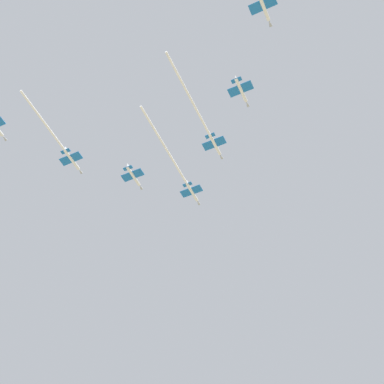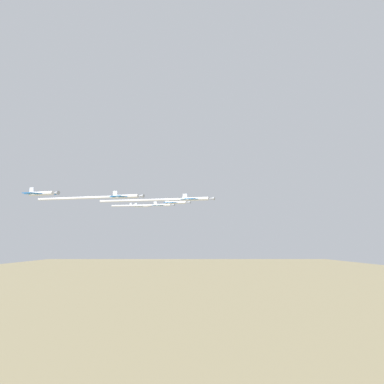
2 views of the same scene
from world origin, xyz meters
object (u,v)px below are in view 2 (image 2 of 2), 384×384
at_px(jet_center_rear, 142,206).
at_px(jet_starboard_inner, 98,197).
at_px(jet_lead, 165,200).
at_px(jet_port_inner, 176,203).
at_px(jet_port_outer, 149,205).
at_px(jet_starboard_trail, 136,206).
at_px(jet_starboard_outer, 42,193).

bearing_deg(jet_center_rear, jet_starboard_inner, 23.38).
distance_m(jet_lead, jet_center_rear, 64.39).
height_order(jet_port_inner, jet_port_outer, jet_port_inner).
relative_size(jet_lead, jet_center_rear, 3.91).
height_order(jet_starboard_inner, jet_port_outer, jet_starboard_inner).
bearing_deg(jet_lead, jet_center_rear, -138.45).
height_order(jet_port_inner, jet_center_rear, jet_port_inner).
height_order(jet_lead, jet_starboard_trail, jet_starboard_trail).
relative_size(jet_lead, jet_port_inner, 3.91).
height_order(jet_lead, jet_port_outer, jet_lead).
height_order(jet_center_rear, jet_starboard_trail, jet_starboard_trail).
distance_m(jet_port_inner, jet_starboard_outer, 50.70).
xyz_separation_m(jet_port_outer, jet_starboard_trail, (-19.73, -39.82, 1.27)).
distance_m(jet_starboard_inner, jet_port_outer, 49.82).
relative_size(jet_port_inner, jet_starboard_trail, 1.00).
distance_m(jet_port_inner, jet_starboard_trail, 72.56).
relative_size(jet_starboard_inner, jet_port_outer, 1.21).
distance_m(jet_lead, jet_starboard_outer, 37.71).
bearing_deg(jet_lead, jet_starboard_outer, -31.58).
relative_size(jet_port_inner, jet_port_outer, 0.33).
bearing_deg(jet_port_inner, jet_starboard_trail, -131.62).
xyz_separation_m(jet_starboard_inner, jet_port_outer, (-41.00, -28.29, -0.82)).
relative_size(jet_port_inner, jet_starboard_inner, 0.27).
relative_size(jet_lead, jet_starboard_inner, 1.05).
xyz_separation_m(jet_port_inner, jet_starboard_trail, (-26.80, -67.42, 1.00)).
height_order(jet_port_inner, jet_starboard_outer, jet_starboard_outer).
bearing_deg(jet_port_inner, jet_starboard_inner, -18.78).
bearing_deg(jet_port_outer, jet_starboard_trail, -136.29).
height_order(jet_starboard_inner, jet_starboard_trail, jet_starboard_trail).
xyz_separation_m(jet_port_inner, jet_starboard_inner, (33.92, 0.69, 0.54)).
distance_m(jet_port_outer, jet_starboard_outer, 64.73).
xyz_separation_m(jet_lead, jet_starboard_trail, (-40.54, -76.67, 0.73)).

